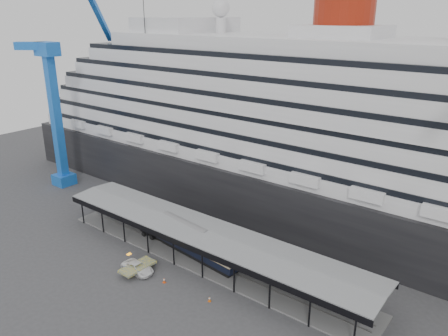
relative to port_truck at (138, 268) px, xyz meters
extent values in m
plane|color=#3C3C3E|center=(5.74, 3.94, -0.75)|extent=(200.00, 200.00, 0.00)
cube|color=black|center=(5.74, 35.94, 4.25)|extent=(130.00, 30.00, 10.00)
cylinder|color=maroon|center=(13.74, 35.94, 36.65)|extent=(10.00, 10.00, 9.00)
sphere|color=silver|center=(-12.26, 35.94, 36.95)|extent=(3.60, 3.60, 3.60)
cube|color=slate|center=(5.74, 8.94, -0.63)|extent=(56.00, 8.00, 0.24)
cube|color=slate|center=(5.74, 8.22, -0.47)|extent=(54.00, 0.08, 0.10)
cube|color=slate|center=(5.74, 9.66, -0.47)|extent=(54.00, 0.08, 0.10)
cube|color=black|center=(5.74, 4.44, 3.70)|extent=(56.00, 0.18, 0.90)
cube|color=black|center=(5.74, 13.44, 3.70)|extent=(56.00, 0.18, 0.90)
cube|color=slate|center=(5.74, 8.94, 4.43)|extent=(56.00, 9.00, 0.24)
cube|color=blue|center=(-40.26, 13.94, 0.45)|extent=(4.00, 4.00, 2.40)
cube|color=blue|center=(-40.26, 13.94, 14.65)|extent=(1.80, 1.80, 26.00)
cube|color=blue|center=(-40.26, 13.94, 29.05)|extent=(5.00, 3.20, 2.80)
cube|color=blue|center=(-31.87, 19.82, 38.45)|extent=(12.92, 17.86, 16.80)
cube|color=blue|center=(-43.12, 11.93, 29.65)|extent=(5.83, 4.75, 1.60)
cylinder|color=black|center=(-23.47, 25.69, 22.85)|extent=(0.12, 0.12, 47.21)
imported|color=white|center=(0.00, 0.00, 0.00)|extent=(5.48, 2.64, 1.50)
cube|color=black|center=(1.52, 8.94, -0.16)|extent=(21.43, 4.52, 0.71)
cube|color=black|center=(1.52, 8.94, 0.76)|extent=(22.48, 5.02, 1.12)
cube|color=beige|center=(1.52, 8.94, 1.97)|extent=(22.49, 5.06, 1.32)
cube|color=black|center=(1.52, 8.94, 2.83)|extent=(22.48, 5.02, 0.41)
cube|color=#F5590D|center=(-2.50, 0.71, -0.74)|extent=(0.40, 0.40, 0.03)
cone|color=#F5590D|center=(-2.50, 0.71, -0.36)|extent=(0.34, 0.34, 0.74)
cylinder|color=white|center=(-2.50, 0.71, -0.29)|extent=(0.24, 0.24, 0.14)
cube|color=#DC420C|center=(5.08, 0.48, -0.74)|extent=(0.44, 0.44, 0.03)
cone|color=#DC420C|center=(5.08, 0.48, -0.32)|extent=(0.37, 0.37, 0.81)
cylinder|color=white|center=(5.08, 0.48, -0.24)|extent=(0.26, 0.26, 0.16)
cube|color=#D5590B|center=(13.03, 1.14, -0.74)|extent=(0.52, 0.52, 0.03)
cone|color=#D5590B|center=(13.03, 1.14, -0.35)|extent=(0.44, 0.44, 0.77)
cylinder|color=white|center=(13.03, 1.14, -0.27)|extent=(0.25, 0.25, 0.15)
camera|label=1|loc=(44.88, -36.79, 36.13)|focal=35.00mm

